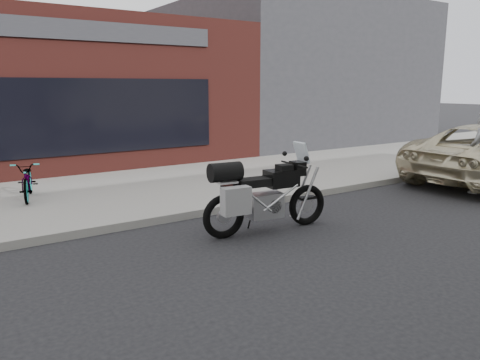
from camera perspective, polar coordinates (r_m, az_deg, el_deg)
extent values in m
plane|color=black|center=(6.14, 14.35, -12.96)|extent=(120.00, 120.00, 0.00)
cube|color=gray|center=(11.75, -11.75, -0.75)|extent=(44.00, 6.00, 0.15)
cube|color=#5D231E|center=(17.83, -26.81, 9.40)|extent=(14.00, 10.00, 4.50)
cube|color=black|center=(12.88, -23.75, 6.89)|extent=(10.00, 0.08, 2.00)
cube|color=#2D2E33|center=(12.93, -24.56, 16.64)|extent=(10.00, 0.08, 0.50)
cube|color=#2D2E33|center=(22.71, 5.33, 12.62)|extent=(10.00, 10.00, 6.00)
torus|color=black|center=(7.77, -2.00, -4.49)|extent=(0.76, 0.20, 0.75)
torus|color=black|center=(8.61, 8.14, -3.02)|extent=(0.76, 0.20, 0.75)
cube|color=#B7B7BC|center=(8.11, 3.00, -3.09)|extent=(0.65, 0.40, 0.43)
cube|color=black|center=(8.18, 5.06, 0.23)|extent=(0.59, 0.41, 0.29)
cube|color=black|center=(7.90, 1.64, -0.29)|extent=(0.65, 0.38, 0.13)
cube|color=black|center=(7.74, -0.90, -1.22)|extent=(0.36, 0.28, 0.16)
cube|color=black|center=(8.34, 7.02, 1.42)|extent=(0.23, 0.29, 0.25)
cube|color=silver|center=(8.34, 7.51, 3.36)|extent=(0.19, 0.35, 0.38)
cylinder|color=black|center=(8.28, 6.59, 1.92)|extent=(0.11, 0.78, 0.03)
cube|color=#B7B7BC|center=(7.65, -1.80, -0.17)|extent=(0.35, 0.37, 0.03)
cube|color=gray|center=(7.47, -0.50, -2.56)|extent=(0.49, 0.25, 0.45)
cylinder|color=black|center=(7.62, -1.81, 0.99)|extent=(0.57, 0.37, 0.31)
cylinder|color=#B7B7BC|center=(8.07, -0.40, -3.72)|extent=(0.63, 0.15, 0.22)
imported|color=gray|center=(12.36, 27.23, 3.03)|extent=(0.77, 0.57, 1.94)
imported|color=gray|center=(10.79, -24.44, 0.01)|extent=(0.88, 1.63, 0.81)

